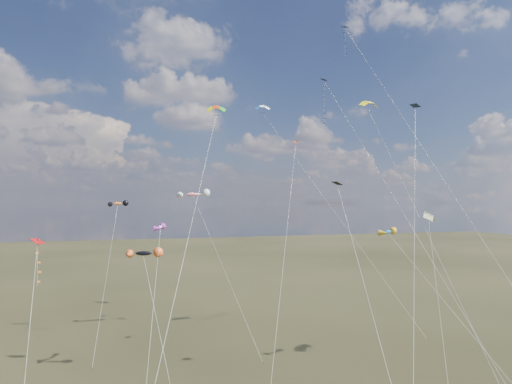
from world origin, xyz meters
name	(u,v)px	position (x,y,z in m)	size (l,w,h in m)	color
diamond_black_high	(332,114)	(12.55, 23.73, 29.60)	(7.64, 24.40, 34.73)	black
diamond_navy_tall	(361,64)	(15.12, 20.60, 35.62)	(3.20, 34.04, 41.98)	navy
diamond_black_mid	(357,256)	(3.08, 1.54, 13.56)	(1.20, 12.40, 19.65)	black
diamond_red_low	(37,270)	(-21.59, 12.72, 12.03)	(1.30, 9.14, 14.67)	#A20E0E
diamond_navy_right	(415,149)	(12.87, 6.96, 23.10)	(11.33, 14.07, 27.65)	#0E224F
diamond_orange_center	(289,211)	(2.93, 15.44, 16.93)	(8.66, 13.45, 25.21)	#C0450F
parafoil_yellow	(369,103)	(18.37, 23.92, 31.54)	(3.04, 21.45, 32.35)	yellow
parafoil_blue_white	(263,107)	(8.03, 38.88, 33.26)	(17.26, 20.84, 34.10)	#175FAB
parafoil_striped	(429,214)	(19.14, 12.83, 16.47)	(5.99, 9.63, 17.25)	yellow
parafoil_tricolor	(216,109)	(-5.46, 14.42, 27.26)	(11.04, 21.71, 28.07)	#D8E004
novelty_black_orange	(144,253)	(-12.18, 19.00, 12.43)	(4.03, 8.19, 13.04)	black
novelty_orange_black	(118,204)	(-14.52, 35.19, 17.58)	(4.04, 14.24, 18.14)	orange
novelty_white_purple	(160,228)	(-10.41, 19.23, 15.09)	(2.99, 9.48, 15.57)	white
novelty_redwhite_stripe	(193,195)	(-4.30, 33.34, 18.95)	(7.09, 16.79, 19.68)	red
novelty_blue_yellow	(389,232)	(14.05, 13.23, 14.50)	(8.60, 11.10, 15.03)	#0C63AE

